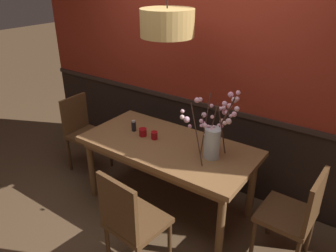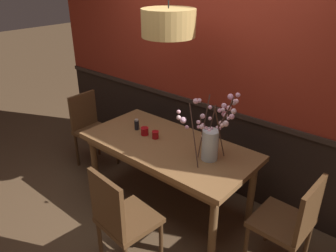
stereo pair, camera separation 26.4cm
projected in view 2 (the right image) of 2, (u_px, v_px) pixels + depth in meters
The scene contains 12 objects.
ground_plane at pixel (168, 204), 3.58m from camera, with size 24.00×24.00×0.00m, color brown.
back_wall at pixel (212, 65), 3.47m from camera, with size 4.80×0.14×2.79m.
dining_table at pixel (168, 151), 3.29m from camera, with size 1.74×0.86×0.74m.
chair_head_west_end at pixel (91, 126), 4.12m from camera, with size 0.44×0.42×0.93m.
chair_head_east_end at pixel (291, 221), 2.60m from camera, with size 0.44×0.46×0.90m.
chair_far_side_right at pixel (231, 139), 3.82m from camera, with size 0.47×0.43×0.94m.
chair_near_side_right at pixel (121, 217), 2.60m from camera, with size 0.46×0.46×0.96m.
vase_with_blossoms at pixel (211, 138), 2.93m from camera, with size 0.45×0.52×0.62m.
candle_holder_nearer_center at pixel (155, 135), 3.34m from camera, with size 0.07×0.07×0.08m.
candle_holder_nearer_edge at pixel (145, 131), 3.41m from camera, with size 0.08×0.08×0.08m.
condiment_bottle at pixel (137, 125), 3.52m from camera, with size 0.05×0.05×0.12m.
pendant_lamp at pixel (169, 23), 2.88m from camera, with size 0.48×0.48×1.03m.
Camera 2 is at (1.86, -2.17, 2.31)m, focal length 35.29 mm.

